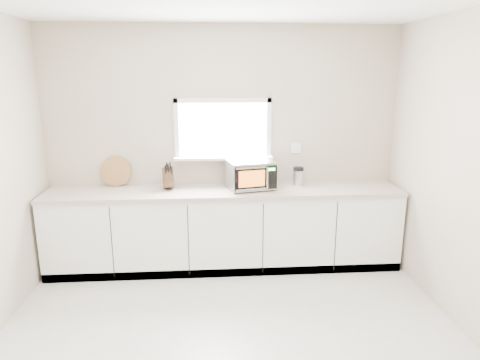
{
  "coord_description": "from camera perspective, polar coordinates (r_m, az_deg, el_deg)",
  "views": [
    {
      "loc": [
        -0.16,
        -2.88,
        2.19
      ],
      "look_at": [
        0.16,
        1.55,
        1.06
      ],
      "focal_mm": 32.0,
      "sensor_mm": 36.0,
      "label": 1
    }
  ],
  "objects": [
    {
      "name": "back_wall",
      "position": [
        4.94,
        -2.26,
        4.65
      ],
      "size": [
        4.0,
        0.17,
        2.7
      ],
      "color": "#C1B599",
      "rests_on": "ground"
    },
    {
      "name": "cutting_board",
      "position": [
        5.05,
        -16.2,
        1.12
      ],
      "size": [
        0.34,
        0.08,
        0.34
      ],
      "primitive_type": "cylinder",
      "rotation": [
        1.4,
        0.0,
        0.0
      ],
      "color": "#B07444",
      "rests_on": "countertop"
    },
    {
      "name": "countertop",
      "position": [
        4.75,
        -2.08,
        -1.49
      ],
      "size": [
        3.92,
        0.64,
        0.04
      ],
      "primitive_type": "cube",
      "color": "#C2B1A0",
      "rests_on": "cabinets"
    },
    {
      "name": "cabinets",
      "position": [
        4.9,
        -2.04,
        -6.64
      ],
      "size": [
        3.92,
        0.6,
        0.88
      ],
      "primitive_type": "cube",
      "color": "white",
      "rests_on": "ground"
    },
    {
      "name": "microwave",
      "position": [
        4.73,
        1.47,
        0.8
      ],
      "size": [
        0.56,
        0.48,
        0.32
      ],
      "rotation": [
        0.0,
        0.0,
        0.21
      ],
      "color": "black",
      "rests_on": "countertop"
    },
    {
      "name": "coffee_grinder",
      "position": [
        4.94,
        7.78,
        0.52
      ],
      "size": [
        0.15,
        0.15,
        0.21
      ],
      "rotation": [
        0.0,
        0.0,
        0.27
      ],
      "color": "#ADAFB4",
      "rests_on": "countertop"
    },
    {
      "name": "knife_block",
      "position": [
        4.8,
        -9.56,
        0.39
      ],
      "size": [
        0.15,
        0.23,
        0.31
      ],
      "rotation": [
        0.0,
        0.0,
        0.22
      ],
      "color": "#4D361B",
      "rests_on": "countertop"
    }
  ]
}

